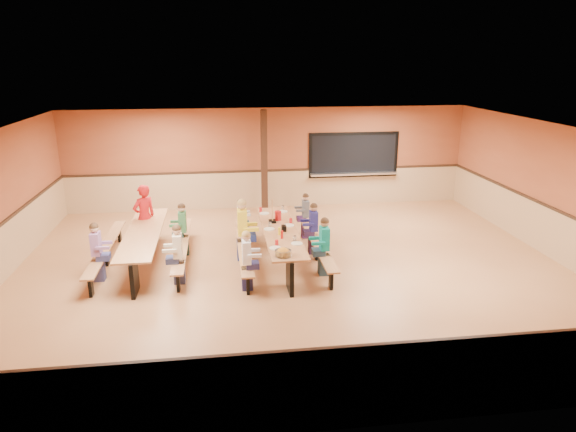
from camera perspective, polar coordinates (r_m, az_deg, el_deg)
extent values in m
plane|color=#9D623B|center=(11.17, 0.52, -6.03)|extent=(12.00, 12.00, 0.00)
cube|color=brown|center=(15.50, -2.12, 6.42)|extent=(12.00, 0.04, 3.00)
cube|color=brown|center=(6.10, 7.42, -11.47)|extent=(12.00, 0.04, 3.00)
cube|color=brown|center=(12.94, 27.88, 2.21)|extent=(0.04, 10.00, 3.00)
cube|color=white|center=(10.35, 0.56, 9.40)|extent=(12.00, 10.00, 0.04)
cube|color=black|center=(15.92, 7.30, 6.76)|extent=(2.60, 0.06, 1.20)
cube|color=silver|center=(15.95, 7.31, 4.69)|extent=(2.70, 0.28, 0.06)
cube|color=black|center=(14.89, -2.66, 5.96)|extent=(0.18, 0.18, 3.00)
cube|color=#B07246|center=(11.38, -0.86, -1.69)|extent=(0.75, 3.60, 0.04)
cube|color=black|center=(10.08, 0.21, -6.53)|extent=(0.08, 0.60, 0.70)
cube|color=black|center=(12.96, -1.68, -1.03)|extent=(0.08, 0.60, 0.70)
cube|color=#B07246|center=(11.41, -4.98, -3.23)|extent=(0.26, 3.60, 0.04)
cube|color=black|center=(11.49, -4.95, -4.28)|extent=(0.06, 0.18, 0.41)
cube|color=#B07246|center=(11.60, 3.20, -2.86)|extent=(0.26, 3.60, 0.04)
cube|color=black|center=(11.68, 3.18, -3.89)|extent=(0.06, 0.18, 0.41)
cube|color=#B07246|center=(11.72, -15.78, -1.80)|extent=(0.75, 3.60, 0.04)
cube|color=black|center=(10.42, -16.71, -6.49)|extent=(0.08, 0.60, 0.70)
cube|color=black|center=(13.29, -14.79, -1.14)|extent=(0.08, 0.60, 0.70)
cube|color=#B07246|center=(11.96, -19.58, -3.24)|extent=(0.26, 3.60, 0.04)
cube|color=black|center=(12.03, -19.48, -4.24)|extent=(0.06, 0.18, 0.41)
cube|color=#B07246|center=(11.72, -11.67, -2.98)|extent=(0.26, 3.60, 0.04)
cube|color=black|center=(11.80, -11.60, -4.01)|extent=(0.06, 0.18, 0.41)
imported|color=#B61416|center=(12.66, -15.65, -0.08)|extent=(0.68, 0.65, 1.56)
cylinder|color=red|center=(12.04, -1.12, 0.03)|extent=(0.16, 0.16, 0.22)
cube|color=black|center=(11.30, -0.46, -1.37)|extent=(0.10, 0.14, 0.13)
cylinder|color=yellow|center=(11.05, -0.96, -1.69)|extent=(0.06, 0.06, 0.17)
cylinder|color=#B2140F|center=(10.84, -0.68, -2.09)|extent=(0.06, 0.06, 0.17)
cube|color=black|center=(11.89, -1.75, -0.59)|extent=(0.16, 0.16, 0.06)
cube|color=#B07246|center=(11.81, -1.77, 0.70)|extent=(0.02, 0.09, 0.50)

